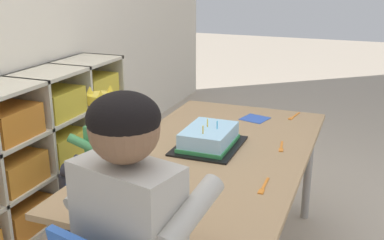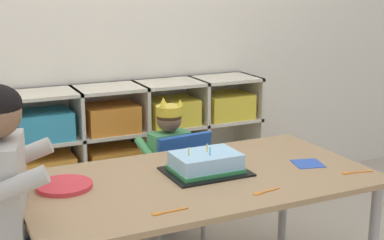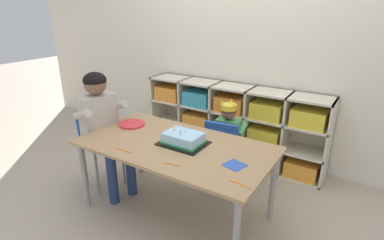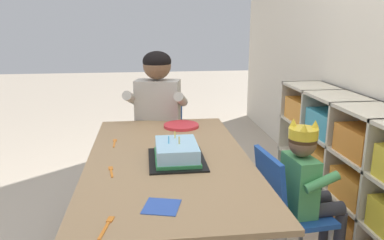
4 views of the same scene
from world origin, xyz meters
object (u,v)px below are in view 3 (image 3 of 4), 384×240
paper_plate_stack (132,124)px  classroom_chair_adult_side (99,139)px  activity_table (175,151)px  fork_at_table_front_edge (123,150)px  fork_beside_plate_stack (171,164)px  child_with_crown (229,131)px  classroom_chair_blue (224,148)px  adult_helper_seated (103,120)px  birthday_cake_on_tray (183,139)px  fork_near_cake_tray (239,183)px

paper_plate_stack → classroom_chair_adult_side: bearing=-157.1°
activity_table → fork_at_table_front_edge: (-0.26, -0.28, 0.06)m
paper_plate_stack → fork_beside_plate_stack: (0.70, -0.38, -0.01)m
child_with_crown → fork_at_table_front_edge: size_ratio=5.84×
classroom_chair_blue → fork_beside_plate_stack: size_ratio=5.20×
activity_table → adult_helper_seated: 0.74m
child_with_crown → paper_plate_stack: 0.88m
classroom_chair_blue → classroom_chair_adult_side: 1.14m
birthday_cake_on_tray → fork_at_table_front_edge: (-0.31, -0.32, -0.04)m
classroom_chair_blue → fork_near_cake_tray: bearing=115.6°
activity_table → classroom_chair_blue: size_ratio=2.23×
classroom_chair_adult_side → adult_helper_seated: size_ratio=0.67×
paper_plate_stack → fork_beside_plate_stack: size_ratio=1.76×
child_with_crown → fork_at_table_front_edge: bearing=62.1°
paper_plate_stack → fork_at_table_front_edge: bearing=-55.1°
activity_table → paper_plate_stack: paper_plate_stack is taller
classroom_chair_blue → classroom_chair_adult_side: (-0.98, -0.58, 0.07)m
activity_table → classroom_chair_adult_side: (-0.84, -0.01, -0.10)m
child_with_crown → classroom_chair_adult_side: (-0.97, -0.69, -0.05)m
activity_table → child_with_crown: child_with_crown is taller
child_with_crown → birthday_cake_on_tray: (-0.08, -0.64, 0.15)m
activity_table → fork_beside_plate_stack: (0.15, -0.27, 0.06)m
child_with_crown → paper_plate_stack: bearing=34.3°
classroom_chair_blue → adult_helper_seated: bearing=29.0°
activity_table → adult_helper_seated: bearing=-177.2°
activity_table → fork_at_table_front_edge: size_ratio=10.56×
classroom_chair_blue → classroom_chair_adult_side: size_ratio=0.92×
child_with_crown → classroom_chair_adult_side: size_ratio=1.14×
birthday_cake_on_tray → fork_near_cake_tray: (0.58, -0.28, -0.04)m
adult_helper_seated → fork_near_cake_tray: adult_helper_seated is taller
classroom_chair_adult_side → fork_near_cake_tray: bearing=-85.5°
classroom_chair_adult_side → fork_at_table_front_edge: (0.58, -0.27, 0.16)m
adult_helper_seated → birthday_cake_on_tray: bearing=-71.1°
paper_plate_stack → fork_at_table_front_edge: (0.28, -0.40, -0.01)m
classroom_chair_blue → fork_at_table_front_edge: size_ratio=4.74×
child_with_crown → adult_helper_seated: (-0.86, -0.71, 0.17)m
classroom_chair_adult_side → fork_beside_plate_stack: bearing=-91.0°
classroom_chair_blue → child_with_crown: 0.17m
classroom_chair_adult_side → paper_plate_stack: size_ratio=3.20×
classroom_chair_adult_side → activity_table: bearing=-75.8°
activity_table → birthday_cake_on_tray: 0.11m
classroom_chair_adult_side → fork_at_table_front_edge: classroom_chair_adult_side is taller
fork_beside_plate_stack → child_with_crown: bearing=83.1°
fork_beside_plate_stack → fork_near_cake_tray: 0.48m
paper_plate_stack → fork_near_cake_tray: size_ratio=1.56×
adult_helper_seated → fork_near_cake_tray: 1.38m
fork_near_cake_tray → adult_helper_seated: bearing=-177.1°
classroom_chair_adult_side → fork_at_table_front_edge: bearing=-101.8°
fork_beside_plate_stack → classroom_chair_blue: bearing=82.6°
birthday_cake_on_tray → child_with_crown: bearing=82.9°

